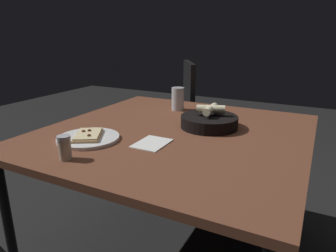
# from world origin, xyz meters

# --- Properties ---
(dining_table) EXTENTS (1.19, 1.16, 0.70)m
(dining_table) POSITION_xyz_m (0.00, 0.00, 0.65)
(dining_table) COLOR brown
(dining_table) RESTS_ON ground
(pizza_plate) EXTENTS (0.26, 0.26, 0.04)m
(pizza_plate) POSITION_xyz_m (0.28, -0.27, 0.71)
(pizza_plate) COLOR white
(pizza_plate) RESTS_ON dining_table
(bread_basket) EXTENTS (0.27, 0.27, 0.11)m
(bread_basket) POSITION_xyz_m (-0.12, 0.12, 0.74)
(bread_basket) COLOR black
(bread_basket) RESTS_ON dining_table
(beer_glass) EXTENTS (0.07, 0.07, 0.13)m
(beer_glass) POSITION_xyz_m (-0.36, -0.16, 0.76)
(beer_glass) COLOR silver
(beer_glass) RESTS_ON dining_table
(pepper_shaker) EXTENTS (0.05, 0.05, 0.09)m
(pepper_shaker) POSITION_xyz_m (0.48, -0.20, 0.74)
(pepper_shaker) COLOR #BFB299
(pepper_shaker) RESTS_ON dining_table
(napkin) EXTENTS (0.16, 0.12, 0.00)m
(napkin) POSITION_xyz_m (0.20, -0.01, 0.70)
(napkin) COLOR white
(napkin) RESTS_ON dining_table
(chair_spare) EXTENTS (0.60, 0.60, 0.92)m
(chair_spare) POSITION_xyz_m (-0.88, -0.44, 0.53)
(chair_spare) COLOR #292929
(chair_spare) RESTS_ON ground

